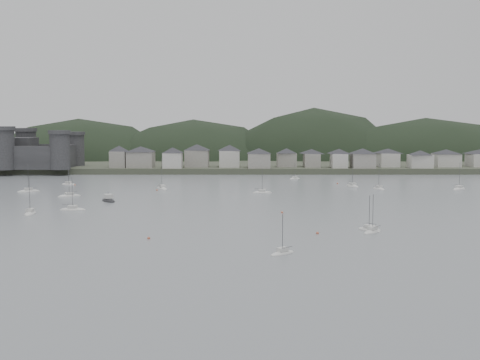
{
  "coord_description": "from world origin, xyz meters",
  "views": [
    {
      "loc": [
        0.19,
        -135.71,
        25.49
      ],
      "look_at": [
        0.0,
        75.0,
        6.0
      ],
      "focal_mm": 44.35,
      "sensor_mm": 36.0,
      "label": 1
    }
  ],
  "objects": [
    {
      "name": "castle",
      "position": [
        -120.0,
        179.8,
        10.96
      ],
      "size": [
        66.0,
        43.0,
        20.0
      ],
      "color": "#2F2F31",
      "rests_on": "far_shore_land"
    },
    {
      "name": "moored_fleet",
      "position": [
        -9.98,
        57.63,
        0.18
      ],
      "size": [
        220.41,
        172.09,
        13.36
      ],
      "color": "silver",
      "rests_on": "ground"
    },
    {
      "name": "ground",
      "position": [
        0.0,
        0.0,
        0.0
      ],
      "size": [
        900.0,
        900.0,
        0.0
      ],
      "primitive_type": "plane",
      "color": "slate",
      "rests_on": "ground"
    },
    {
      "name": "waterfront_town",
      "position": [
        50.59,
        183.34,
        8.66
      ],
      "size": [
        451.48,
        28.46,
        12.92
      ],
      "color": "gray",
      "rests_on": "far_shore_land"
    },
    {
      "name": "mooring_buoys",
      "position": [
        6.92,
        62.52,
        0.15
      ],
      "size": [
        169.95,
        126.75,
        0.7
      ],
      "color": "#BB5A3E",
      "rests_on": "ground"
    },
    {
      "name": "far_shore_land",
      "position": [
        0.0,
        295.0,
        1.5
      ],
      "size": [
        900.0,
        250.0,
        3.0
      ],
      "primitive_type": "cube",
      "color": "#383D2D",
      "rests_on": "ground"
    },
    {
      "name": "motor_launch_far",
      "position": [
        -44.32,
        62.06,
        0.28
      ],
      "size": [
        7.46,
        9.52,
        4.16
      ],
      "rotation": [
        0.0,
        0.0,
        3.67
      ],
      "color": "black",
      "rests_on": "ground"
    },
    {
      "name": "forested_ridge",
      "position": [
        4.83,
        269.4,
        -11.28
      ],
      "size": [
        851.55,
        103.94,
        102.57
      ],
      "color": "black",
      "rests_on": "ground"
    }
  ]
}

